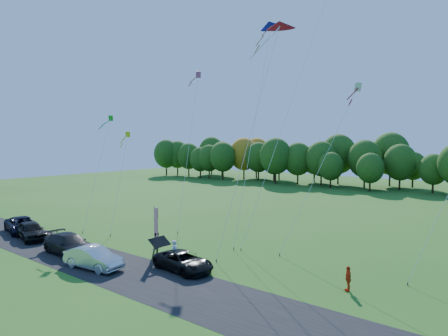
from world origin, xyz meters
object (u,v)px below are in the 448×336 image
Objects in this scene: silver_sedan at (93,258)px; person_east at (348,279)px; feather_flag at (156,226)px; black_suv at (183,261)px.

person_east is (16.41, 7.42, -0.00)m from silver_sedan.
person_east is 0.39× the size of feather_flag.
black_suv is at bearing -63.46° from silver_sedan.
feather_flag is (1.21, 5.03, 1.71)m from silver_sedan.
black_suv is at bearing -16.10° from feather_flag.
black_suv is 4.86m from feather_flag.
person_east is 15.48m from feather_flag.
black_suv is at bearing -108.55° from person_east.
feather_flag reaches higher than silver_sedan.
silver_sedan is (-5.54, -3.78, 0.11)m from black_suv.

